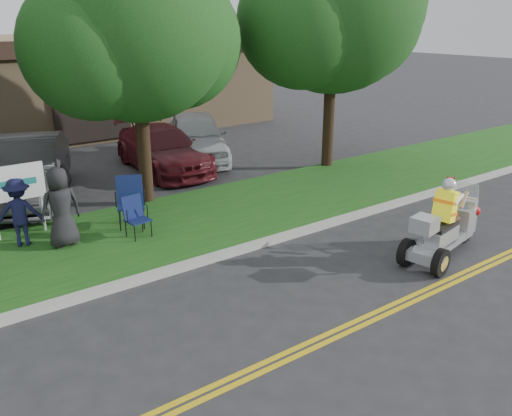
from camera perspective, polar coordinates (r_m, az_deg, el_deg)
ground at (r=9.29m, az=5.89°, el=-11.87°), size 120.00×120.00×0.00m
centerline_near at (r=8.93m, az=8.46°, el=-13.33°), size 60.00×0.10×0.01m
centerline_far at (r=9.03m, az=7.73°, el=-12.91°), size 60.00×0.10×0.01m
curb at (r=11.41m, az=-4.47°, el=-5.20°), size 60.00×0.25×0.12m
grass_verge at (r=13.14m, az=-9.49°, el=-2.01°), size 60.00×4.00×0.10m
commercial_building at (r=26.00m, az=-20.20°, el=12.18°), size 18.00×8.20×4.00m
tree_mid at (r=14.32m, az=-12.41°, el=17.56°), size 5.88×4.80×7.05m
tree_right at (r=17.90m, az=8.24°, el=20.02°), size 6.86×5.60×8.07m
business_sign at (r=13.12m, az=-23.98°, el=2.05°), size 1.25×0.06×1.75m
trike_scooter at (r=11.96m, az=19.21°, el=-2.21°), size 2.68×1.08×1.76m
lawn_chair_a at (r=13.14m, az=-13.10°, el=1.04°), size 0.82×0.83×1.18m
lawn_chair_b at (r=12.47m, az=-12.61°, el=-0.60°), size 0.54×0.55×0.93m
spectator_chair_a at (r=12.66m, az=-23.63°, el=-0.42°), size 1.11×0.90×1.50m
spectator_chair_b at (r=12.27m, az=-19.87°, el=0.08°), size 0.87×0.58×1.75m
parked_car_left at (r=16.10m, az=-23.11°, el=3.71°), size 3.77×5.52×1.72m
parked_car_right at (r=18.12m, az=-9.78°, el=6.14°), size 2.43×5.04×1.42m
parked_car_far_right at (r=19.22m, az=-6.35°, el=7.45°), size 3.84×5.26×1.67m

